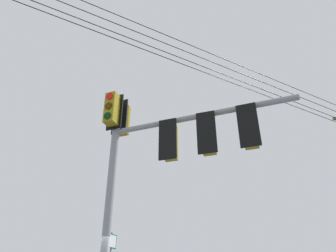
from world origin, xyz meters
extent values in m
cylinder|color=gray|center=(0.87, -0.75, 2.79)|extent=(0.20, 0.20, 5.59)
cylinder|color=gray|center=(1.54, 1.42, 5.14)|extent=(1.47, 4.38, 0.14)
cube|color=olive|center=(0.58, -0.67, 5.69)|extent=(0.37, 0.37, 0.90)
cube|color=black|center=(0.75, -0.72, 5.69)|extent=(0.17, 0.43, 1.04)
cylinder|color=red|center=(0.43, -0.62, 5.99)|extent=(0.09, 0.20, 0.20)
cylinder|color=#3C2703|center=(0.43, -0.62, 5.69)|extent=(0.09, 0.20, 0.20)
cylinder|color=black|center=(0.43, -0.62, 5.39)|extent=(0.09, 0.20, 0.20)
cube|color=olive|center=(1.16, -0.84, 5.69)|extent=(0.37, 0.37, 0.90)
cube|color=black|center=(0.99, -0.79, 5.69)|extent=(0.17, 0.43, 1.04)
cylinder|color=red|center=(1.31, -0.89, 5.99)|extent=(0.09, 0.20, 0.20)
cylinder|color=#3C2703|center=(1.31, -0.89, 5.69)|extent=(0.09, 0.20, 0.20)
cylinder|color=black|center=(1.31, -0.89, 5.39)|extent=(0.09, 0.20, 0.20)
cube|color=olive|center=(1.32, 0.71, 4.59)|extent=(0.37, 0.37, 0.90)
cube|color=black|center=(1.49, 0.67, 4.59)|extent=(0.15, 0.44, 1.04)
cylinder|color=red|center=(1.16, 0.76, 4.89)|extent=(0.08, 0.20, 0.20)
cylinder|color=#3C2703|center=(1.16, 0.76, 4.59)|extent=(0.08, 0.20, 0.20)
cylinder|color=black|center=(1.16, 0.76, 4.29)|extent=(0.08, 0.20, 0.20)
cube|color=olive|center=(1.60, 1.61, 4.59)|extent=(0.37, 0.37, 0.90)
cube|color=black|center=(1.76, 1.57, 4.59)|extent=(0.15, 0.44, 1.04)
cylinder|color=red|center=(1.44, 1.65, 4.89)|extent=(0.08, 0.20, 0.20)
cylinder|color=#3C2703|center=(1.44, 1.65, 4.59)|extent=(0.08, 0.20, 0.20)
cylinder|color=black|center=(1.44, 1.65, 4.29)|extent=(0.08, 0.20, 0.20)
cube|color=olive|center=(1.87, 2.50, 4.59)|extent=(0.37, 0.37, 0.90)
cube|color=black|center=(2.03, 2.45, 4.59)|extent=(0.17, 0.43, 1.04)
cylinder|color=red|center=(1.71, 2.55, 4.89)|extent=(0.09, 0.20, 0.20)
cylinder|color=#3C2703|center=(1.71, 2.55, 4.59)|extent=(0.09, 0.20, 0.20)
cylinder|color=black|center=(1.71, 2.55, 4.29)|extent=(0.09, 0.20, 0.20)
cube|color=#0C7238|center=(-1.42, -1.18, 2.75)|extent=(0.36, 0.18, 0.40)
cube|color=white|center=(-1.41, -1.17, 2.75)|extent=(0.30, 0.13, 0.34)
cylinder|color=black|center=(1.49, -1.71, 8.35)|extent=(13.71, 21.06, 0.26)
cylinder|color=black|center=(1.49, -1.71, 8.59)|extent=(13.71, 21.06, 0.26)
cylinder|color=black|center=(1.49, -1.71, 8.98)|extent=(13.71, 21.06, 0.26)
cylinder|color=black|center=(1.49, -1.71, 9.38)|extent=(13.71, 21.06, 0.26)
camera|label=1|loc=(7.99, 1.16, 1.34)|focal=33.14mm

